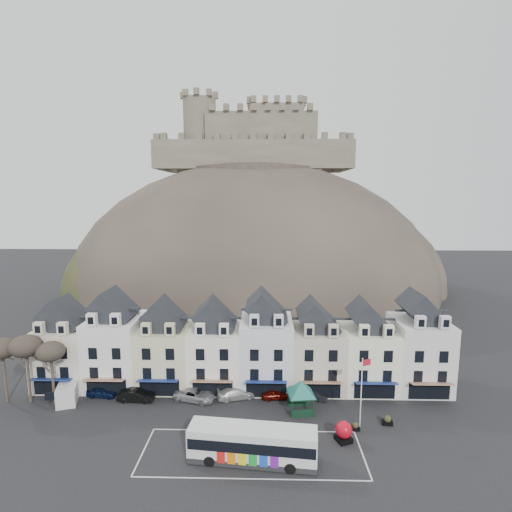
{
  "coord_description": "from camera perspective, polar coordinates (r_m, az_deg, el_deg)",
  "views": [
    {
      "loc": [
        3.26,
        -35.24,
        25.63
      ],
      "look_at": [
        1.81,
        24.0,
        16.46
      ],
      "focal_mm": 28.0,
      "sensor_mm": 36.0,
      "label": 1
    }
  ],
  "objects": [
    {
      "name": "ground",
      "position": [
        43.69,
        -3.54,
        -27.14
      ],
      "size": [
        300.0,
        300.0,
        0.0
      ],
      "primitive_type": "plane",
      "color": "black",
      "rests_on": "ground"
    },
    {
      "name": "coach_bay_markings",
      "position": [
        44.61,
        -0.53,
        -26.28
      ],
      "size": [
        22.0,
        7.5,
        0.01
      ],
      "primitive_type": "cube",
      "color": "silver",
      "rests_on": "ground"
    },
    {
      "name": "townhouse_terrace",
      "position": [
        55.18,
        -1.98,
        -12.83
      ],
      "size": [
        54.4,
        9.35,
        11.8
      ],
      "color": "beige",
      "rests_on": "ground"
    },
    {
      "name": "castle_hill",
      "position": [
        107.29,
        0.29,
        -4.97
      ],
      "size": [
        100.0,
        76.0,
        68.0
      ],
      "color": "#332C27",
      "rests_on": "ground"
    },
    {
      "name": "castle",
      "position": [
        112.15,
        -0.02,
        16.25
      ],
      "size": [
        50.2,
        22.2,
        22.0
      ],
      "color": "brown",
      "rests_on": "ground"
    },
    {
      "name": "tree_left_far",
      "position": [
        59.02,
        -32.52,
        -11.14
      ],
      "size": [
        3.61,
        3.61,
        8.24
      ],
      "color": "#382D23",
      "rests_on": "ground"
    },
    {
      "name": "tree_left_mid",
      "position": [
        57.33,
        -30.01,
        -11.14
      ],
      "size": [
        3.78,
        3.78,
        8.64
      ],
      "color": "#382D23",
      "rests_on": "ground"
    },
    {
      "name": "tree_left_near",
      "position": [
        56.08,
        -27.28,
        -12.11
      ],
      "size": [
        3.43,
        3.43,
        7.84
      ],
      "color": "#382D23",
      "rests_on": "ground"
    },
    {
      "name": "bus",
      "position": [
        42.5,
        -0.51,
        -25.09
      ],
      "size": [
        12.62,
        4.19,
        3.5
      ],
      "rotation": [
        0.0,
        0.0,
        -0.11
      ],
      "color": "#262628",
      "rests_on": "ground"
    },
    {
      "name": "bus_shelter",
      "position": [
        49.85,
        6.46,
        -18.24
      ],
      "size": [
        6.08,
        6.08,
        3.88
      ],
      "rotation": [
        0.0,
        0.0,
        0.12
      ],
      "color": "black",
      "rests_on": "ground"
    },
    {
      "name": "red_buoy",
      "position": [
        46.46,
        12.42,
        -23.27
      ],
      "size": [
        1.92,
        1.92,
        2.19
      ],
      "rotation": [
        0.0,
        0.0,
        0.38
      ],
      "color": "black",
      "rests_on": "ground"
    },
    {
      "name": "flagpole",
      "position": [
        47.52,
        14.91,
        -17.75
      ],
      "size": [
        1.08,
        0.53,
        8.1
      ],
      "rotation": [
        0.0,
        0.0,
        0.43
      ],
      "color": "silver",
      "rests_on": "ground"
    },
    {
      "name": "white_van",
      "position": [
        58.07,
        -25.2,
        -17.0
      ],
      "size": [
        3.66,
        5.54,
        2.33
      ],
      "rotation": [
        0.0,
        0.0,
        0.31
      ],
      "color": "silver",
      "rests_on": "ground"
    },
    {
      "name": "planter_west",
      "position": [
        50.59,
        18.26,
        -21.4
      ],
      "size": [
        1.2,
        0.8,
        1.15
      ],
      "rotation": [
        0.0,
        0.0,
        -0.1
      ],
      "color": "black",
      "rests_on": "ground"
    },
    {
      "name": "planter_east",
      "position": [
        48.76,
        14.01,
        -22.57
      ],
      "size": [
        0.97,
        0.66,
        0.94
      ],
      "rotation": [
        0.0,
        0.0,
        0.05
      ],
      "color": "black",
      "rests_on": "ground"
    },
    {
      "name": "car_navy",
      "position": [
        57.38,
        -21.16,
        -17.64
      ],
      "size": [
        3.95,
        1.9,
        1.3
      ],
      "primitive_type": "imported",
      "rotation": [
        0.0,
        0.0,
        1.47
      ],
      "color": "#0A1536",
      "rests_on": "ground"
    },
    {
      "name": "car_black",
      "position": [
        54.97,
        -16.77,
        -18.52
      ],
      "size": [
        4.59,
        1.75,
        1.49
      ],
      "primitive_type": "imported",
      "rotation": [
        0.0,
        0.0,
        1.53
      ],
      "color": "black",
      "rests_on": "ground"
    },
    {
      "name": "car_silver",
      "position": [
        53.62,
        -8.76,
        -19.0
      ],
      "size": [
        5.53,
        3.55,
        1.44
      ],
      "primitive_type": "imported",
      "rotation": [
        0.0,
        0.0,
        1.33
      ],
      "color": "#94959B",
      "rests_on": "ground"
    },
    {
      "name": "car_white",
      "position": [
        53.53,
        -2.84,
        -18.96
      ],
      "size": [
        5.26,
        3.37,
        1.42
      ],
      "primitive_type": "imported",
      "rotation": [
        0.0,
        0.0,
        1.88
      ],
      "color": "#BBBBBB",
      "rests_on": "ground"
    },
    {
      "name": "car_maroon",
      "position": [
        53.47,
        2.85,
        -19.11
      ],
      "size": [
        3.77,
        1.89,
        1.23
      ],
      "primitive_type": "imported",
      "rotation": [
        0.0,
        0.0,
        1.7
      ],
      "color": "#4F0904",
      "rests_on": "ground"
    },
    {
      "name": "car_charcoal",
      "position": [
        53.79,
        8.11,
        -19.01
      ],
      "size": [
        3.95,
        2.22,
        1.23
      ],
      "primitive_type": "imported",
      "rotation": [
        0.0,
        0.0,
        1.31
      ],
      "color": "black",
      "rests_on": "ground"
    }
  ]
}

